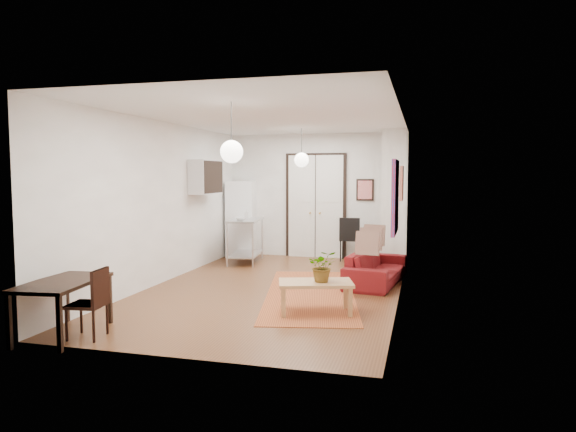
% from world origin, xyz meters
% --- Properties ---
extents(floor, '(7.00, 7.00, 0.00)m').
position_xyz_m(floor, '(0.00, 0.00, 0.00)').
color(floor, brown).
rests_on(floor, ground).
extents(ceiling, '(4.20, 7.00, 0.02)m').
position_xyz_m(ceiling, '(0.00, 0.00, 2.90)').
color(ceiling, silver).
rests_on(ceiling, wall_back).
extents(wall_back, '(4.20, 0.02, 2.90)m').
position_xyz_m(wall_back, '(0.00, 3.50, 1.45)').
color(wall_back, white).
rests_on(wall_back, floor).
extents(wall_front, '(4.20, 0.02, 2.90)m').
position_xyz_m(wall_front, '(0.00, -3.50, 1.45)').
color(wall_front, white).
rests_on(wall_front, floor).
extents(wall_left, '(0.02, 7.00, 2.90)m').
position_xyz_m(wall_left, '(-2.10, 0.00, 1.45)').
color(wall_left, white).
rests_on(wall_left, floor).
extents(wall_right, '(0.02, 7.00, 2.90)m').
position_xyz_m(wall_right, '(2.10, 0.00, 1.45)').
color(wall_right, white).
rests_on(wall_right, floor).
extents(double_doors, '(1.44, 0.06, 2.50)m').
position_xyz_m(double_doors, '(0.00, 3.46, 1.20)').
color(double_doors, white).
rests_on(double_doors, wall_back).
extents(stub_partition, '(0.50, 0.10, 2.90)m').
position_xyz_m(stub_partition, '(1.85, 2.55, 1.45)').
color(stub_partition, white).
rests_on(stub_partition, floor).
extents(wall_cabinet, '(0.35, 1.00, 0.70)m').
position_xyz_m(wall_cabinet, '(-1.92, 1.50, 1.90)').
color(wall_cabinet, silver).
rests_on(wall_cabinet, wall_left).
extents(painting_popart, '(0.05, 1.00, 1.00)m').
position_xyz_m(painting_popart, '(2.08, -1.25, 1.65)').
color(painting_popart, red).
rests_on(painting_popart, wall_right).
extents(painting_abstract, '(0.05, 0.50, 0.60)m').
position_xyz_m(painting_abstract, '(2.08, 0.80, 1.80)').
color(painting_abstract, beige).
rests_on(painting_abstract, wall_right).
extents(poster_back, '(0.40, 0.03, 0.50)m').
position_xyz_m(poster_back, '(1.15, 3.47, 1.60)').
color(poster_back, red).
rests_on(poster_back, wall_back).
extents(print_left, '(0.03, 0.44, 0.54)m').
position_xyz_m(print_left, '(-2.07, 2.00, 1.95)').
color(print_left, '#9A6740').
rests_on(print_left, wall_left).
extents(pendant_back, '(0.30, 0.30, 0.80)m').
position_xyz_m(pendant_back, '(0.00, 2.00, 2.25)').
color(pendant_back, white).
rests_on(pendant_back, ceiling).
extents(pendant_front, '(0.30, 0.30, 0.80)m').
position_xyz_m(pendant_front, '(0.00, -2.00, 2.25)').
color(pendant_front, white).
rests_on(pendant_front, ceiling).
extents(kilim_rug, '(2.13, 3.95, 0.01)m').
position_xyz_m(kilim_rug, '(0.69, -0.27, 0.00)').
color(kilim_rug, '#B05A2C').
rests_on(kilim_rug, floor).
extents(sofa, '(2.05, 1.03, 0.57)m').
position_xyz_m(sofa, '(1.66, 0.86, 0.29)').
color(sofa, maroon).
rests_on(sofa, floor).
extents(coffee_table, '(1.14, 0.84, 0.46)m').
position_xyz_m(coffee_table, '(1.01, -1.40, 0.39)').
color(coffee_table, tan).
rests_on(coffee_table, floor).
extents(potted_plant, '(0.45, 0.48, 0.44)m').
position_xyz_m(potted_plant, '(1.11, -1.40, 0.68)').
color(potted_plant, '#2D5C29').
rests_on(potted_plant, coffee_table).
extents(kitchen_counter, '(0.80, 1.34, 0.97)m').
position_xyz_m(kitchen_counter, '(-1.35, 2.31, 0.64)').
color(kitchen_counter, silver).
rests_on(kitchen_counter, floor).
extents(bowl, '(0.27, 0.27, 0.06)m').
position_xyz_m(bowl, '(-1.35, 2.01, 1.00)').
color(bowl, silver).
rests_on(bowl, kitchen_counter).
extents(soap_bottle, '(0.11, 0.11, 0.20)m').
position_xyz_m(soap_bottle, '(-1.40, 2.56, 1.07)').
color(soap_bottle, teal).
rests_on(soap_bottle, kitchen_counter).
extents(fridge, '(0.72, 0.72, 1.80)m').
position_xyz_m(fridge, '(-1.75, 3.15, 0.90)').
color(fridge, white).
rests_on(fridge, floor).
extents(dining_table, '(0.83, 1.29, 0.67)m').
position_xyz_m(dining_table, '(-1.75, -3.15, 0.60)').
color(dining_table, black).
rests_on(dining_table, floor).
extents(dining_chair_near, '(0.44, 0.59, 0.84)m').
position_xyz_m(dining_chair_near, '(-1.42, -3.07, 0.48)').
color(dining_chair_near, '#381A12').
rests_on(dining_chair_near, floor).
extents(dining_chair_far, '(0.44, 0.59, 0.84)m').
position_xyz_m(dining_chair_far, '(-1.42, -3.07, 0.48)').
color(dining_chair_far, '#381A12').
rests_on(dining_chair_far, floor).
extents(black_side_chair, '(0.47, 0.47, 0.99)m').
position_xyz_m(black_side_chair, '(0.87, 3.25, 0.58)').
color(black_side_chair, black).
rests_on(black_side_chair, floor).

